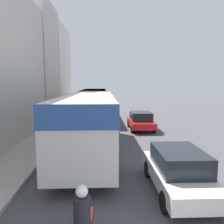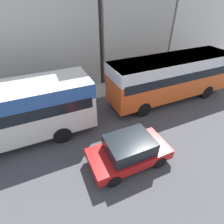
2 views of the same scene
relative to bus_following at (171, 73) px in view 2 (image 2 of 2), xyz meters
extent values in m
cube|color=beige|center=(-6.97, -8.58, 2.87)|extent=(5.50, 9.66, 9.87)
cube|color=beige|center=(-7.44, -0.17, 3.86)|extent=(6.44, 6.37, 11.84)
cube|color=silver|center=(-7.40, 7.76, 3.65)|extent=(6.36, 9.02, 11.43)
cylinder|color=black|center=(-1.01, -8.18, -1.57)|extent=(0.28, 1.00, 1.00)
cylinder|color=black|center=(1.35, -8.18, -1.57)|extent=(0.28, 1.00, 1.00)
cube|color=#EA5B23|center=(0.00, 0.00, -0.22)|extent=(2.43, 9.14, 2.70)
cube|color=white|center=(0.00, 0.00, 0.73)|extent=(2.45, 9.18, 0.81)
cube|color=black|center=(0.00, 0.00, 0.12)|extent=(2.48, 8.77, 0.59)
cylinder|color=black|center=(-1.12, 2.83, -1.57)|extent=(0.28, 1.00, 1.00)
cylinder|color=black|center=(1.12, 2.83, -1.57)|extent=(0.28, 1.00, 1.00)
cylinder|color=black|center=(-1.12, -2.83, -1.57)|extent=(0.28, 1.00, 1.00)
cylinder|color=black|center=(1.12, -2.83, -1.57)|extent=(0.28, 1.00, 1.00)
cube|color=red|center=(4.07, -5.55, -1.50)|extent=(1.87, 3.83, 0.50)
cube|color=black|center=(4.07, -5.55, -0.91)|extent=(1.64, 2.10, 0.67)
cylinder|color=black|center=(3.21, -4.37, -1.75)|extent=(0.22, 0.64, 0.64)
cylinder|color=black|center=(4.92, -4.37, -1.75)|extent=(0.22, 0.64, 0.64)
cylinder|color=black|center=(3.21, -6.74, -1.75)|extent=(0.22, 0.64, 0.64)
cylinder|color=black|center=(4.92, -6.74, -1.75)|extent=(0.22, 0.64, 0.64)
cylinder|color=#232838|center=(-3.00, 1.15, -1.52)|extent=(0.33, 0.33, 0.79)
cylinder|color=maroon|center=(-3.00, 1.15, -0.80)|extent=(0.42, 0.42, 0.66)
sphere|color=tan|center=(-3.00, 1.15, -0.36)|extent=(0.21, 0.21, 0.21)
camera|label=1|loc=(0.99, -23.34, 1.72)|focal=35.00mm
camera|label=2|loc=(8.84, -8.58, 4.99)|focal=28.00mm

